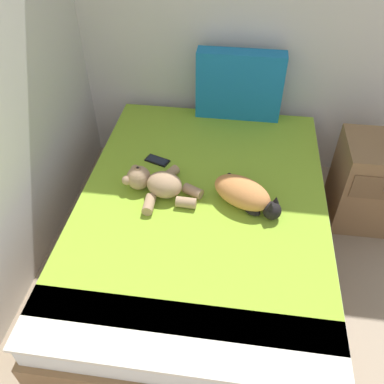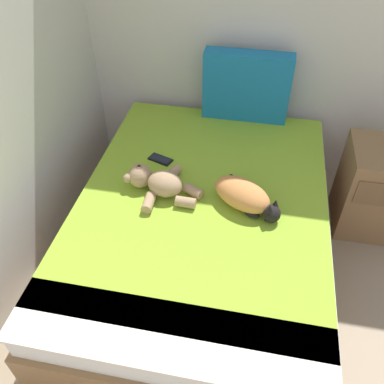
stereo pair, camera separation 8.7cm
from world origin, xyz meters
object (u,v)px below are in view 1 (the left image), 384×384
Objects in this scene: teddy_bear at (157,183)px; cell_phone at (157,160)px; cat at (245,194)px; bed at (202,230)px; patterned_cushion at (239,85)px; nightstand at (372,183)px.

teddy_bear is 2.85× the size of cell_phone.
cat is 0.50m from teddy_bear.
bed is at bearing -4.99° from teddy_bear.
patterned_cushion is 0.93m from cat.
nightstand is (0.85, 0.53, -0.28)m from cat.
teddy_bear is (-0.40, -0.88, -0.17)m from patterned_cushion.
cat reaches higher than bed.
cell_phone is at bearing 101.89° from teddy_bear.
cat is 0.88× the size of teddy_bear.
nightstand is at bearing 25.98° from bed.
bed is at bearing -154.02° from nightstand.
cat is at bearing -1.86° from bed.
cat is at bearing -29.20° from cell_phone.
cat is 0.66× the size of nightstand.
nightstand is at bearing -22.15° from patterned_cushion.
teddy_bear is at bearing -114.57° from patterned_cushion.
bed is at bearing -98.94° from patterned_cushion.
cell_phone is at bearing 150.80° from cat.
patterned_cushion reaches higher than nightstand.
cell_phone reaches higher than bed.
cat is 2.50× the size of cell_phone.
cell_phone is 0.27× the size of nightstand.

